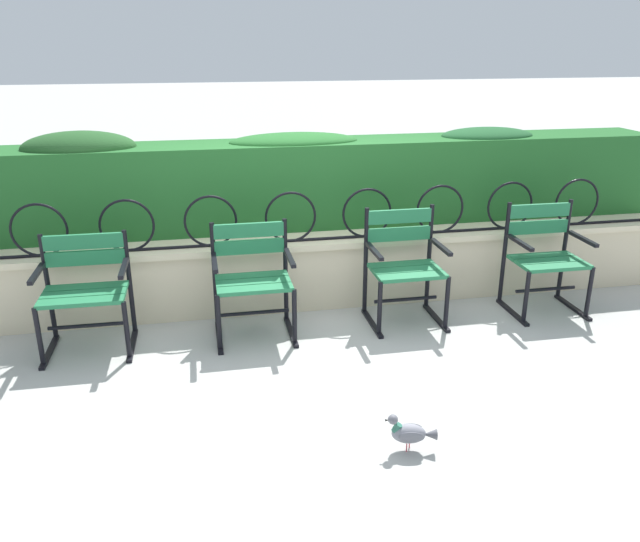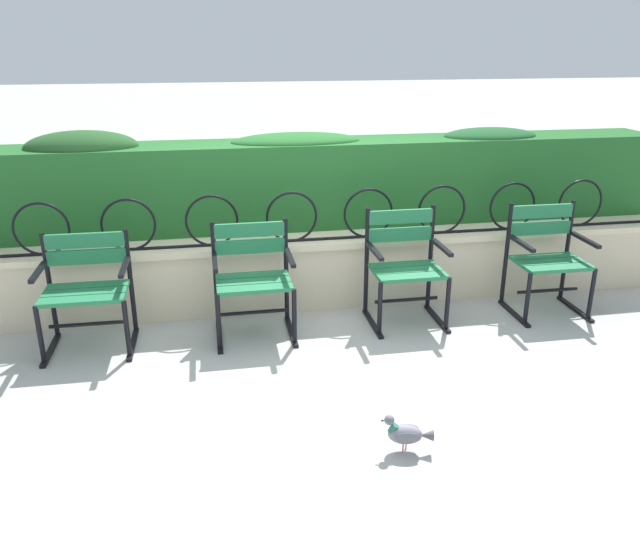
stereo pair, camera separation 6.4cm
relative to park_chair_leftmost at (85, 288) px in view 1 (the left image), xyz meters
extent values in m
plane|color=#ADADA8|center=(1.68, -0.33, -0.46)|extent=(60.00, 60.00, 0.00)
cube|color=beige|center=(1.68, 0.48, -0.19)|extent=(6.76, 0.35, 0.54)
cube|color=beige|center=(1.68, 0.48, 0.10)|extent=(6.76, 0.41, 0.05)
cylinder|color=black|center=(1.68, 0.40, 0.14)|extent=(6.24, 0.02, 0.02)
torus|color=black|center=(-0.35, 0.40, 0.34)|extent=(0.42, 0.02, 0.42)
torus|color=black|center=(0.29, 0.40, 0.34)|extent=(0.42, 0.02, 0.42)
torus|color=black|center=(0.93, 0.40, 0.34)|extent=(0.42, 0.02, 0.42)
torus|color=black|center=(1.56, 0.40, 0.34)|extent=(0.42, 0.02, 0.42)
torus|color=black|center=(2.20, 0.40, 0.34)|extent=(0.42, 0.02, 0.42)
torus|color=black|center=(2.84, 0.40, 0.34)|extent=(0.42, 0.02, 0.42)
torus|color=black|center=(3.47, 0.40, 0.34)|extent=(0.42, 0.02, 0.42)
torus|color=black|center=(4.11, 0.40, 0.34)|extent=(0.42, 0.02, 0.42)
cube|color=#236028|center=(1.68, 0.93, 0.49)|extent=(6.63, 0.55, 0.73)
ellipsoid|color=#255325|center=(-0.07, 0.93, 0.86)|extent=(0.90, 0.50, 0.27)
ellipsoid|color=#256329|center=(1.68, 0.93, 0.86)|extent=(1.11, 0.50, 0.15)
ellipsoid|color=#1F542A|center=(3.46, 0.93, 0.86)|extent=(0.86, 0.50, 0.15)
cube|color=#237547|center=(0.00, -0.21, -0.02)|extent=(0.58, 0.13, 0.03)
cube|color=#237547|center=(0.00, -0.08, -0.02)|extent=(0.58, 0.13, 0.03)
cube|color=#237547|center=(0.00, 0.06, -0.02)|extent=(0.58, 0.13, 0.03)
cube|color=#237547|center=(0.00, 0.16, 0.30)|extent=(0.58, 0.04, 0.11)
cube|color=#237547|center=(0.00, 0.16, 0.18)|extent=(0.58, 0.04, 0.11)
cylinder|color=black|center=(0.29, 0.16, -0.04)|extent=(0.04, 0.04, 0.83)
cylinder|color=black|center=(0.29, -0.27, -0.24)|extent=(0.04, 0.04, 0.44)
cube|color=black|center=(0.29, -0.08, -0.45)|extent=(0.05, 0.52, 0.02)
cube|color=black|center=(0.29, -0.08, 0.16)|extent=(0.04, 0.40, 0.03)
cylinder|color=black|center=(-0.29, 0.17, -0.04)|extent=(0.04, 0.04, 0.83)
cylinder|color=black|center=(-0.29, -0.26, -0.24)|extent=(0.04, 0.04, 0.44)
cube|color=black|center=(-0.29, -0.07, -0.45)|extent=(0.05, 0.52, 0.02)
cube|color=black|center=(-0.29, -0.07, 0.16)|extent=(0.04, 0.40, 0.03)
cylinder|color=black|center=(0.00, -0.08, -0.26)|extent=(0.55, 0.03, 0.03)
cube|color=#237547|center=(1.20, -0.22, -0.02)|extent=(0.55, 0.13, 0.03)
cube|color=#237547|center=(1.20, -0.08, -0.02)|extent=(0.55, 0.13, 0.03)
cube|color=#237547|center=(1.20, 0.05, -0.02)|extent=(0.55, 0.13, 0.03)
cube|color=#237547|center=(1.20, 0.16, 0.32)|extent=(0.55, 0.03, 0.11)
cube|color=#237547|center=(1.20, 0.16, 0.19)|extent=(0.55, 0.03, 0.11)
cylinder|color=black|center=(1.48, 0.16, -0.03)|extent=(0.04, 0.04, 0.85)
cylinder|color=black|center=(1.48, -0.27, -0.24)|extent=(0.04, 0.04, 0.44)
cube|color=black|center=(1.48, -0.08, -0.45)|extent=(0.04, 0.52, 0.02)
cube|color=black|center=(1.48, -0.08, 0.16)|extent=(0.04, 0.40, 0.03)
cylinder|color=black|center=(0.93, 0.16, -0.03)|extent=(0.04, 0.04, 0.85)
cylinder|color=black|center=(0.93, -0.27, -0.24)|extent=(0.04, 0.04, 0.44)
cube|color=black|center=(0.93, -0.08, -0.45)|extent=(0.04, 0.52, 0.02)
cube|color=black|center=(0.93, -0.08, 0.16)|extent=(0.04, 0.40, 0.03)
cylinder|color=black|center=(1.20, -0.08, -0.26)|extent=(0.52, 0.03, 0.03)
cube|color=#237547|center=(2.41, -0.19, -0.02)|extent=(0.54, 0.13, 0.03)
cube|color=#237547|center=(2.41, -0.06, -0.02)|extent=(0.54, 0.13, 0.03)
cube|color=#237547|center=(2.41, 0.08, -0.02)|extent=(0.54, 0.13, 0.03)
cube|color=#237547|center=(2.41, 0.18, 0.36)|extent=(0.54, 0.03, 0.11)
cube|color=#237547|center=(2.41, 0.18, 0.21)|extent=(0.54, 0.03, 0.11)
cylinder|color=black|center=(2.68, 0.18, -0.01)|extent=(0.04, 0.04, 0.90)
cylinder|color=black|center=(2.68, -0.25, -0.24)|extent=(0.04, 0.04, 0.44)
cube|color=black|center=(2.68, -0.06, -0.45)|extent=(0.04, 0.52, 0.02)
cube|color=black|center=(2.68, -0.06, 0.16)|extent=(0.04, 0.40, 0.03)
cylinder|color=black|center=(2.14, 0.18, -0.01)|extent=(0.04, 0.04, 0.90)
cylinder|color=black|center=(2.14, -0.25, -0.24)|extent=(0.04, 0.04, 0.44)
cube|color=black|center=(2.14, -0.06, -0.45)|extent=(0.04, 0.52, 0.02)
cube|color=black|center=(2.14, -0.06, 0.16)|extent=(0.04, 0.40, 0.03)
cylinder|color=black|center=(2.41, -0.06, -0.26)|extent=(0.51, 0.03, 0.03)
cube|color=#237547|center=(3.61, -0.21, -0.02)|extent=(0.55, 0.13, 0.03)
cube|color=#237547|center=(3.61, -0.08, -0.02)|extent=(0.55, 0.13, 0.03)
cube|color=#237547|center=(3.61, 0.06, -0.02)|extent=(0.55, 0.13, 0.03)
cube|color=#237547|center=(3.61, 0.16, 0.35)|extent=(0.55, 0.04, 0.11)
cube|color=#237547|center=(3.61, 0.16, 0.21)|extent=(0.55, 0.04, 0.11)
cylinder|color=black|center=(3.89, 0.16, -0.01)|extent=(0.04, 0.04, 0.89)
cylinder|color=black|center=(3.88, -0.27, -0.24)|extent=(0.04, 0.04, 0.44)
cube|color=black|center=(3.89, -0.08, -0.45)|extent=(0.05, 0.52, 0.02)
cube|color=black|center=(3.89, -0.08, 0.16)|extent=(0.04, 0.40, 0.03)
cylinder|color=black|center=(3.34, 0.17, -0.01)|extent=(0.04, 0.04, 0.89)
cylinder|color=black|center=(3.33, -0.26, -0.24)|extent=(0.04, 0.04, 0.44)
cube|color=black|center=(3.34, -0.07, -0.45)|extent=(0.05, 0.52, 0.02)
cube|color=black|center=(3.34, -0.07, 0.16)|extent=(0.04, 0.40, 0.03)
cylinder|color=black|center=(3.61, -0.08, -0.26)|extent=(0.52, 0.03, 0.03)
ellipsoid|color=gray|center=(1.89, -1.67, -0.35)|extent=(0.21, 0.14, 0.11)
cylinder|color=#2D6B56|center=(1.83, -1.65, -0.32)|extent=(0.07, 0.06, 0.06)
sphere|color=slate|center=(1.80, -1.65, -0.26)|extent=(0.06, 0.06, 0.06)
cone|color=black|center=(1.77, -1.64, -0.27)|extent=(0.02, 0.02, 0.01)
cone|color=#595960|center=(2.01, -1.69, -0.36)|extent=(0.09, 0.08, 0.06)
ellipsoid|color=slate|center=(1.89, -1.71, -0.35)|extent=(0.14, 0.05, 0.07)
ellipsoid|color=slate|center=(1.91, -1.63, -0.35)|extent=(0.14, 0.05, 0.07)
cylinder|color=#C6515B|center=(1.88, -1.68, -0.43)|extent=(0.01, 0.01, 0.05)
cylinder|color=#C6515B|center=(1.91, -1.65, -0.43)|extent=(0.01, 0.01, 0.05)
camera|label=1|loc=(0.84, -4.46, 1.69)|focal=35.44mm
camera|label=2|loc=(0.90, -4.47, 1.69)|focal=35.44mm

